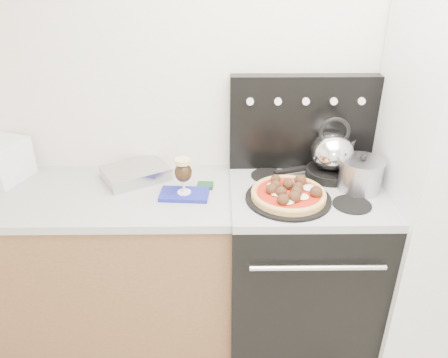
{
  "coord_description": "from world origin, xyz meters",
  "views": [
    {
      "loc": [
        -0.36,
        -0.71,
        1.96
      ],
      "look_at": [
        -0.33,
        1.05,
        1.05
      ],
      "focal_mm": 35.0,
      "sensor_mm": 36.0,
      "label": 1
    }
  ],
  "objects_px": {
    "oven_mitt": "(184,194)",
    "beer_glass": "(183,176)",
    "pizza_pan": "(288,198)",
    "stock_pot": "(360,176)",
    "base_cabinet": "(98,267)",
    "tea_kettle": "(333,148)",
    "stove_body": "(300,267)",
    "skillet": "(329,173)",
    "pizza": "(289,193)"
  },
  "relations": [
    {
      "from": "tea_kettle",
      "to": "skillet",
      "type": "bearing_deg",
      "value": 0.0
    },
    {
      "from": "stove_body",
      "to": "skillet",
      "type": "xyz_separation_m",
      "value": [
        0.14,
        0.14,
        0.5
      ]
    },
    {
      "from": "stove_body",
      "to": "pizza_pan",
      "type": "xyz_separation_m",
      "value": [
        -0.11,
        -0.1,
        0.49
      ]
    },
    {
      "from": "beer_glass",
      "to": "stock_pot",
      "type": "distance_m",
      "value": 0.86
    },
    {
      "from": "beer_glass",
      "to": "pizza_pan",
      "type": "height_order",
      "value": "beer_glass"
    },
    {
      "from": "stove_body",
      "to": "tea_kettle",
      "type": "xyz_separation_m",
      "value": [
        0.14,
        0.14,
        0.64
      ]
    },
    {
      "from": "oven_mitt",
      "to": "tea_kettle",
      "type": "distance_m",
      "value": 0.78
    },
    {
      "from": "oven_mitt",
      "to": "pizza_pan",
      "type": "distance_m",
      "value": 0.5
    },
    {
      "from": "stock_pot",
      "to": "stove_body",
      "type": "bearing_deg",
      "value": -179.54
    },
    {
      "from": "base_cabinet",
      "to": "oven_mitt",
      "type": "bearing_deg",
      "value": -5.5
    },
    {
      "from": "stove_body",
      "to": "pizza",
      "type": "bearing_deg",
      "value": -138.86
    },
    {
      "from": "oven_mitt",
      "to": "skillet",
      "type": "height_order",
      "value": "skillet"
    },
    {
      "from": "stock_pot",
      "to": "skillet",
      "type": "bearing_deg",
      "value": 129.57
    },
    {
      "from": "stove_body",
      "to": "tea_kettle",
      "type": "height_order",
      "value": "tea_kettle"
    },
    {
      "from": "oven_mitt",
      "to": "pizza",
      "type": "bearing_deg",
      "value": -8.36
    },
    {
      "from": "stock_pot",
      "to": "tea_kettle",
      "type": "bearing_deg",
      "value": 129.57
    },
    {
      "from": "pizza_pan",
      "to": "beer_glass",
      "type": "bearing_deg",
      "value": 171.64
    },
    {
      "from": "skillet",
      "to": "tea_kettle",
      "type": "xyz_separation_m",
      "value": [
        0.0,
        0.0,
        0.14
      ]
    },
    {
      "from": "oven_mitt",
      "to": "beer_glass",
      "type": "distance_m",
      "value": 0.1
    },
    {
      "from": "tea_kettle",
      "to": "stock_pot",
      "type": "xyz_separation_m",
      "value": [
        0.11,
        -0.14,
        -0.09
      ]
    },
    {
      "from": "pizza_pan",
      "to": "tea_kettle",
      "type": "distance_m",
      "value": 0.38
    },
    {
      "from": "tea_kettle",
      "to": "beer_glass",
      "type": "bearing_deg",
      "value": -166.21
    },
    {
      "from": "base_cabinet",
      "to": "stove_body",
      "type": "relative_size",
      "value": 1.65
    },
    {
      "from": "base_cabinet",
      "to": "skillet",
      "type": "relative_size",
      "value": 5.85
    },
    {
      "from": "pizza_pan",
      "to": "stock_pot",
      "type": "bearing_deg",
      "value": 15.17
    },
    {
      "from": "pizza",
      "to": "stove_body",
      "type": "bearing_deg",
      "value": 41.14
    },
    {
      "from": "skillet",
      "to": "stove_body",
      "type": "bearing_deg",
      "value": -134.72
    },
    {
      "from": "base_cabinet",
      "to": "stove_body",
      "type": "height_order",
      "value": "stove_body"
    },
    {
      "from": "skillet",
      "to": "stock_pot",
      "type": "height_order",
      "value": "stock_pot"
    },
    {
      "from": "pizza_pan",
      "to": "stove_body",
      "type": "bearing_deg",
      "value": 41.14
    },
    {
      "from": "skillet",
      "to": "pizza_pan",
      "type": "bearing_deg",
      "value": -136.49
    },
    {
      "from": "stove_body",
      "to": "beer_glass",
      "type": "height_order",
      "value": "beer_glass"
    },
    {
      "from": "pizza_pan",
      "to": "pizza",
      "type": "bearing_deg",
      "value": 0.0
    },
    {
      "from": "base_cabinet",
      "to": "stock_pot",
      "type": "relative_size",
      "value": 7.04
    },
    {
      "from": "pizza",
      "to": "tea_kettle",
      "type": "distance_m",
      "value": 0.36
    },
    {
      "from": "skillet",
      "to": "base_cabinet",
      "type": "bearing_deg",
      "value": -174.74
    },
    {
      "from": "tea_kettle",
      "to": "pizza",
      "type": "bearing_deg",
      "value": -134.97
    },
    {
      "from": "base_cabinet",
      "to": "beer_glass",
      "type": "relative_size",
      "value": 7.92
    },
    {
      "from": "beer_glass",
      "to": "base_cabinet",
      "type": "bearing_deg",
      "value": 174.5
    },
    {
      "from": "pizza_pan",
      "to": "stock_pot",
      "type": "relative_size",
      "value": 1.97
    },
    {
      "from": "stove_body",
      "to": "tea_kettle",
      "type": "bearing_deg",
      "value": 45.28
    },
    {
      "from": "tea_kettle",
      "to": "base_cabinet",
      "type": "bearing_deg",
      "value": -173.22
    },
    {
      "from": "base_cabinet",
      "to": "beer_glass",
      "type": "height_order",
      "value": "beer_glass"
    },
    {
      "from": "base_cabinet",
      "to": "tea_kettle",
      "type": "bearing_deg",
      "value": 5.26
    },
    {
      "from": "stove_body",
      "to": "pizza",
      "type": "height_order",
      "value": "pizza"
    },
    {
      "from": "beer_glass",
      "to": "oven_mitt",
      "type": "bearing_deg",
      "value": 0.0
    },
    {
      "from": "base_cabinet",
      "to": "pizza_pan",
      "type": "bearing_deg",
      "value": -6.94
    },
    {
      "from": "beer_glass",
      "to": "stock_pot",
      "type": "bearing_deg",
      "value": 1.66
    },
    {
      "from": "skillet",
      "to": "tea_kettle",
      "type": "height_order",
      "value": "tea_kettle"
    },
    {
      "from": "beer_glass",
      "to": "pizza",
      "type": "height_order",
      "value": "beer_glass"
    }
  ]
}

